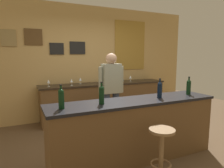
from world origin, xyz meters
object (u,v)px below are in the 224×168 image
at_px(wine_glass_e, 130,77).
at_px(coffee_mug, 121,80).
at_px(wine_glass_a, 48,82).
at_px(wine_bottle_a, 61,98).
at_px(wine_bottle_d, 189,87).
at_px(bartender, 111,89).
at_px(wine_glass_b, 72,81).
at_px(wine_bottle_c, 160,89).
at_px(wine_bottle_b, 102,94).
at_px(wine_glass_c, 80,79).
at_px(wine_glass_d, 107,78).
at_px(bar_stool, 161,146).

relative_size(wine_glass_e, coffee_mug, 1.24).
relative_size(wine_glass_a, wine_glass_e, 1.00).
bearing_deg(wine_bottle_a, wine_bottle_d, 0.63).
xyz_separation_m(bartender, wine_glass_b, (-0.54, 0.98, 0.07)).
bearing_deg(wine_bottle_c, wine_bottle_b, 179.34).
bearing_deg(wine_glass_e, coffee_mug, -170.32).
xyz_separation_m(wine_bottle_b, wine_glass_c, (0.32, 2.15, -0.05)).
bearing_deg(wine_glass_b, wine_bottle_a, -107.07).
distance_m(wine_bottle_d, wine_glass_d, 2.20).
bearing_deg(wine_glass_a, coffee_mug, -0.22).
xyz_separation_m(wine_bottle_a, wine_glass_a, (0.12, 2.06, -0.05)).
distance_m(wine_glass_a, wine_glass_c, 0.75).
bearing_deg(wine_bottle_d, wine_glass_a, 134.68).
bearing_deg(wine_bottle_c, wine_glass_c, 106.63).
xyz_separation_m(wine_bottle_c, wine_glass_a, (-1.39, 2.05, -0.05)).
distance_m(wine_glass_c, coffee_mug, 1.04).
bearing_deg(coffee_mug, bartender, -125.91).
bearing_deg(wine_glass_c, wine_bottle_d, -59.44).
relative_size(wine_glass_b, wine_glass_d, 1.00).
relative_size(bartender, wine_glass_b, 10.45).
relative_size(wine_bottle_c, wine_glass_b, 1.97).
xyz_separation_m(wine_bottle_b, wine_glass_b, (0.07, 1.97, -0.05)).
height_order(bar_stool, wine_bottle_b, wine_bottle_b).
bearing_deg(wine_bottle_a, wine_glass_d, 53.93).
height_order(bartender, coffee_mug, bartender).
bearing_deg(wine_bottle_a, wine_glass_e, 43.60).
relative_size(wine_bottle_c, wine_glass_d, 1.97).
bearing_deg(wine_glass_b, wine_glass_c, 34.67).
xyz_separation_m(bartender, wine_glass_c, (-0.28, 1.16, 0.07)).
relative_size(wine_bottle_b, wine_glass_b, 1.97).
distance_m(bar_stool, wine_glass_c, 2.81).
distance_m(wine_glass_b, coffee_mug, 1.29).
height_order(bartender, wine_bottle_c, bartender).
relative_size(wine_glass_c, coffee_mug, 1.24).
bearing_deg(bar_stool, wine_glass_e, 67.53).
xyz_separation_m(bartender, bar_stool, (-0.05, -1.59, -0.48)).
height_order(bartender, wine_bottle_d, bartender).
xyz_separation_m(wine_bottle_b, wine_glass_e, (1.67, 2.09, -0.05)).
height_order(bar_stool, wine_glass_d, wine_glass_d).
relative_size(wine_bottle_b, wine_glass_d, 1.97).
relative_size(wine_bottle_d, coffee_mug, 2.45).
bearing_deg(wine_bottle_d, wine_glass_e, 87.85).
height_order(wine_bottle_d, coffee_mug, wine_bottle_d).
relative_size(wine_bottle_d, wine_glass_e, 1.97).
bearing_deg(wine_glass_d, wine_glass_b, -170.42).
bearing_deg(wine_glass_c, wine_glass_b, -145.33).
xyz_separation_m(wine_glass_b, coffee_mug, (1.29, 0.06, -0.06)).
xyz_separation_m(wine_bottle_b, coffee_mug, (1.36, 2.03, -0.11)).
relative_size(wine_bottle_a, coffee_mug, 2.45).
relative_size(wine_glass_d, coffee_mug, 1.24).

